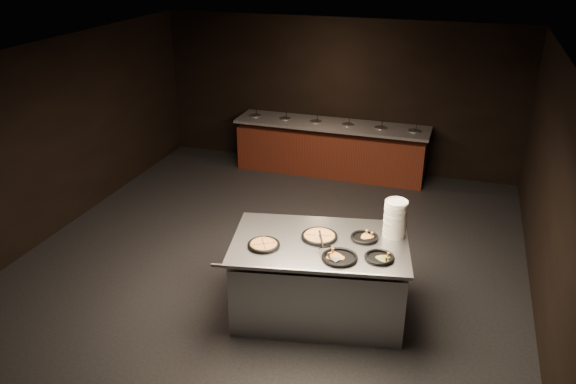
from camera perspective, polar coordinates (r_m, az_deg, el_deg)
name	(u,v)px	position (r m, az deg, el deg)	size (l,w,h in m)	color
room	(267,170)	(7.39, -2.10, 2.28)	(7.02, 8.02, 2.92)	black
salad_bar	(330,151)	(10.94, 4.33, 4.13)	(3.70, 0.83, 1.18)	#5E2316
serving_counter	(319,279)	(6.88, 3.15, -8.82)	(2.27, 1.69, 0.99)	#B3B5BA
plate_stack	(395,219)	(6.74, 10.84, -2.67)	(0.27, 0.27, 0.45)	white
pan_veggie_whole	(264,244)	(6.50, -2.49, -5.35)	(0.38, 0.38, 0.04)	black
pan_cheese_whole	(319,236)	(6.68, 3.21, -4.49)	(0.43, 0.43, 0.04)	black
pan_cheese_slices_a	(365,237)	(6.71, 7.78, -4.57)	(0.33, 0.33, 0.04)	black
pan_cheese_slices_b	(340,257)	(6.28, 5.27, -6.62)	(0.40, 0.40, 0.04)	black
pan_veggie_slices	(379,257)	(6.34, 9.28, -6.55)	(0.34, 0.34, 0.04)	black
server_left	(320,239)	(6.51, 3.22, -4.76)	(0.22, 0.28, 0.16)	#B3B5BA
server_right	(328,251)	(6.28, 4.05, -5.97)	(0.29, 0.21, 0.16)	#B3B5BA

